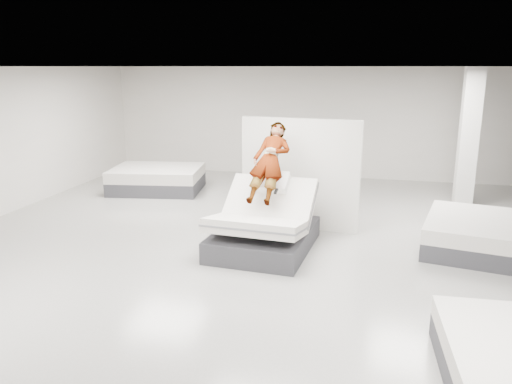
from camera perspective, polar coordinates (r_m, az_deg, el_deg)
room at (r=8.09m, az=-0.56°, el=2.74°), size 14.00×14.04×3.20m
hero_bed at (r=8.92m, az=0.94°, el=-4.08°), size 1.77×2.25×1.32m
person at (r=8.98m, az=1.56°, el=2.00°), size 0.74×1.57×1.48m
remote at (r=8.64m, az=2.30°, el=0.09°), size 0.06×0.15×0.08m
divider_panel at (r=10.02m, az=4.95°, el=2.07°), size 2.43×0.47×2.22m
flat_bed_right_far at (r=9.77m, az=23.54°, el=-4.41°), size 1.95×2.35×0.57m
flat_bed_left_far at (r=13.42m, az=-11.22°, el=1.46°), size 2.50×2.03×0.62m
column at (r=12.46m, az=23.11°, el=5.65°), size 0.40×0.40×3.20m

